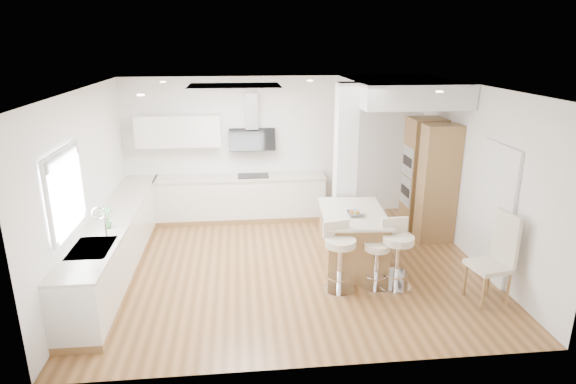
{
  "coord_description": "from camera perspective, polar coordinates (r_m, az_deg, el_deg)",
  "views": [
    {
      "loc": [
        -0.76,
        -6.94,
        3.47
      ],
      "look_at": [
        0.0,
        0.4,
        1.12
      ],
      "focal_mm": 30.0,
      "sensor_mm": 36.0,
      "label": 1
    }
  ],
  "objects": [
    {
      "name": "ground",
      "position": [
        7.8,
        0.28,
        -8.79
      ],
      "size": [
        6.0,
        6.0,
        0.0
      ],
      "primitive_type": "plane",
      "color": "olive",
      "rests_on": "ground"
    },
    {
      "name": "ceiling",
      "position": [
        7.8,
        0.28,
        -8.79
      ],
      "size": [
        6.0,
        5.0,
        0.02
      ],
      "primitive_type": "cube",
      "color": "white",
      "rests_on": "ground"
    },
    {
      "name": "wall_back",
      "position": [
        9.69,
        -1.31,
        5.32
      ],
      "size": [
        6.0,
        0.04,
        2.8
      ],
      "primitive_type": "cube",
      "color": "white",
      "rests_on": "ground"
    },
    {
      "name": "wall_left",
      "position": [
        7.58,
        -22.87,
        0.37
      ],
      "size": [
        0.04,
        5.0,
        2.8
      ],
      "primitive_type": "cube",
      "color": "white",
      "rests_on": "ground"
    },
    {
      "name": "wall_right",
      "position": [
        8.16,
        21.75,
        1.67
      ],
      "size": [
        0.04,
        5.0,
        2.8
      ],
      "primitive_type": "cube",
      "color": "white",
      "rests_on": "ground"
    },
    {
      "name": "skylight",
      "position": [
        7.57,
        -6.29,
        12.24
      ],
      "size": [
        4.1,
        2.1,
        0.06
      ],
      "color": "white",
      "rests_on": "ground"
    },
    {
      "name": "window_left",
      "position": [
        6.67,
        -24.91,
        0.5
      ],
      "size": [
        0.06,
        1.28,
        1.07
      ],
      "color": "white",
      "rests_on": "ground"
    },
    {
      "name": "doorway_right",
      "position": [
        7.76,
        23.23,
        -2.41
      ],
      "size": [
        0.05,
        1.0,
        2.1
      ],
      "color": "#453F36",
      "rests_on": "ground"
    },
    {
      "name": "counter_left",
      "position": [
        8.02,
        -19.56,
        -5.51
      ],
      "size": [
        0.63,
        4.5,
        1.35
      ],
      "color": "#9D7543",
      "rests_on": "ground"
    },
    {
      "name": "counter_back",
      "position": [
        9.58,
        -6.61,
        0.69
      ],
      "size": [
        3.62,
        0.63,
        2.5
      ],
      "color": "#9D7543",
      "rests_on": "ground"
    },
    {
      "name": "pillar",
      "position": [
        8.35,
        6.78,
        3.18
      ],
      "size": [
        0.35,
        0.35,
        2.8
      ],
      "color": "white",
      "rests_on": "ground"
    },
    {
      "name": "soffit",
      "position": [
        8.86,
        13.2,
        11.56
      ],
      "size": [
        1.78,
        2.2,
        0.4
      ],
      "color": "white",
      "rests_on": "ground"
    },
    {
      "name": "oven_column",
      "position": [
        9.19,
        16.28,
        1.65
      ],
      "size": [
        0.63,
        1.21,
        2.1
      ],
      "color": "#9D7543",
      "rests_on": "ground"
    },
    {
      "name": "peninsula",
      "position": [
        7.73,
        7.59,
        -5.47
      ],
      "size": [
        1.09,
        1.56,
        0.97
      ],
      "rotation": [
        0.0,
        0.0,
        -0.08
      ],
      "color": "#9D7543",
      "rests_on": "ground"
    },
    {
      "name": "bar_stool_a",
      "position": [
        6.91,
        6.12,
        -7.27
      ],
      "size": [
        0.55,
        0.55,
        1.02
      ],
      "rotation": [
        0.0,
        0.0,
        0.23
      ],
      "color": "silver",
      "rests_on": "ground"
    },
    {
      "name": "bar_stool_b",
      "position": [
        7.1,
        10.42,
        -7.46
      ],
      "size": [
        0.43,
        0.43,
        0.88
      ],
      "rotation": [
        0.0,
        0.0,
        0.1
      ],
      "color": "silver",
      "rests_on": "ground"
    },
    {
      "name": "bar_stool_c",
      "position": [
        7.12,
        12.79,
        -6.8
      ],
      "size": [
        0.51,
        0.51,
        1.03
      ],
      "rotation": [
        0.0,
        0.0,
        0.1
      ],
      "color": "silver",
      "rests_on": "ground"
    },
    {
      "name": "dining_chair",
      "position": [
        7.18,
        23.55,
        -6.8
      ],
      "size": [
        0.57,
        0.57,
        1.27
      ],
      "rotation": [
        0.0,
        0.0,
        0.18
      ],
      "color": "beige",
      "rests_on": "ground"
    }
  ]
}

